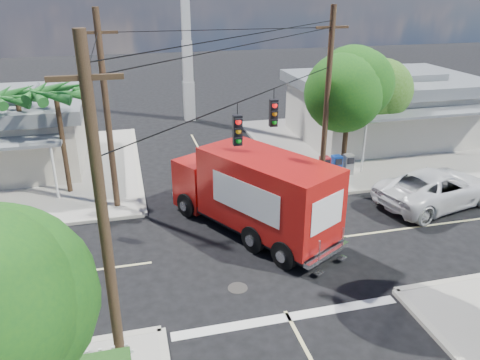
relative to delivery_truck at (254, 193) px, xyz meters
name	(u,v)px	position (x,y,z in m)	size (l,w,h in m)	color
ground	(252,249)	(-0.45, -1.42, -1.80)	(120.00, 120.00, 0.00)	black
sidewalk_ne	(366,144)	(10.43, 9.46, -1.73)	(14.12, 14.12, 0.14)	#A7A297
sidewalk_nw	(12,174)	(-11.33, 9.46, -1.73)	(14.12, 14.12, 0.14)	#A7A297
road_markings	(263,269)	(-0.45, -2.89, -1.80)	(32.00, 32.00, 0.01)	beige
building_ne	(384,105)	(12.05, 10.55, 0.52)	(11.80, 10.20, 4.50)	beige
radio_tower	(187,46)	(0.05, 18.58, 3.84)	(0.80, 0.80, 17.00)	silver
tree_sw_front	(4,301)	(-7.44, -8.96, 2.53)	(3.88, 3.78, 6.03)	#422D1C
tree_ne_front	(350,88)	(6.76, 5.34, 2.96)	(4.21, 4.14, 6.66)	#422D1C
tree_ne_back	(373,89)	(9.36, 7.54, 2.38)	(3.77, 3.66, 5.82)	#422D1C
palm_nw_front	(56,95)	(-7.95, 6.08, 3.24)	(3.01, 3.08, 5.59)	#422D1C
palm_nw_back	(17,98)	(-9.95, 7.58, 2.87)	(3.01, 3.08, 5.19)	#422D1C
utility_poles	(203,129)	(-2.04, 0.19, 2.87)	(12.00, 10.68, 9.00)	#473321
vending_boxes	(336,165)	(6.05, 4.78, -1.11)	(1.90, 0.50, 1.10)	maroon
delivery_truck	(254,193)	(0.00, 0.00, 0.00)	(6.11, 8.32, 3.55)	black
parked_car	(437,188)	(9.21, 0.41, -0.94)	(2.88, 6.25, 1.74)	silver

